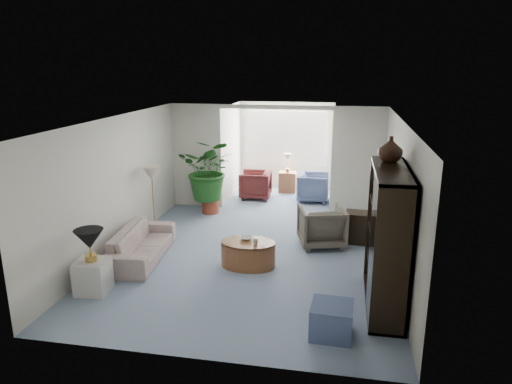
% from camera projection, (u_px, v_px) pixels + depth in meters
% --- Properties ---
extents(floor, '(6.00, 6.00, 0.00)m').
position_uv_depth(floor, '(250.00, 260.00, 8.44)').
color(floor, '#8599AF').
rests_on(floor, ground).
extents(sunroom_floor, '(2.60, 2.60, 0.00)m').
position_uv_depth(sunroom_floor, '(280.00, 198.00, 12.32)').
color(sunroom_floor, '#8599AF').
rests_on(sunroom_floor, ground).
extents(back_pier_left, '(1.20, 0.12, 2.50)m').
position_uv_depth(back_pier_left, '(197.00, 156.00, 11.29)').
color(back_pier_left, silver).
rests_on(back_pier_left, ground).
extents(back_pier_right, '(1.20, 0.12, 2.50)m').
position_uv_depth(back_pier_right, '(358.00, 162.00, 10.61)').
color(back_pier_right, silver).
rests_on(back_pier_right, ground).
extents(back_header, '(2.60, 0.12, 0.10)m').
position_uv_depth(back_header, '(275.00, 107.00, 10.63)').
color(back_header, silver).
rests_on(back_header, back_pier_left).
extents(window_pane, '(2.20, 0.02, 1.50)m').
position_uv_depth(window_pane, '(286.00, 139.00, 12.98)').
color(window_pane, white).
extents(window_blinds, '(2.20, 0.02, 1.50)m').
position_uv_depth(window_blinds, '(286.00, 139.00, 12.95)').
color(window_blinds, white).
extents(framed_picture, '(0.04, 0.50, 0.40)m').
position_uv_depth(framed_picture, '(400.00, 175.00, 7.45)').
color(framed_picture, beige).
extents(sofa, '(0.92, 1.97, 0.56)m').
position_uv_depth(sofa, '(142.00, 244.00, 8.42)').
color(sofa, beige).
rests_on(sofa, ground).
extents(end_table, '(0.51, 0.51, 0.52)m').
position_uv_depth(end_table, '(93.00, 276.00, 7.18)').
color(end_table, beige).
rests_on(end_table, ground).
extents(table_lamp, '(0.44, 0.44, 0.30)m').
position_uv_depth(table_lamp, '(89.00, 239.00, 7.02)').
color(table_lamp, black).
rests_on(table_lamp, end_table).
extents(floor_lamp, '(0.36, 0.36, 0.28)m').
position_uv_depth(floor_lamp, '(152.00, 173.00, 9.52)').
color(floor_lamp, beige).
rests_on(floor_lamp, ground).
extents(coffee_table, '(1.16, 1.16, 0.45)m').
position_uv_depth(coffee_table, '(248.00, 254.00, 8.11)').
color(coffee_table, brown).
rests_on(coffee_table, ground).
extents(coffee_bowl, '(0.28, 0.28, 0.06)m').
position_uv_depth(coffee_bowl, '(246.00, 238.00, 8.15)').
color(coffee_bowl, silver).
rests_on(coffee_bowl, coffee_table).
extents(coffee_cup, '(0.12, 0.12, 0.09)m').
position_uv_depth(coffee_cup, '(255.00, 242.00, 7.92)').
color(coffee_cup, '#B7B2A0').
rests_on(coffee_cup, coffee_table).
extents(wingback_chair, '(1.02, 1.04, 0.78)m').
position_uv_depth(wingback_chair, '(322.00, 226.00, 9.01)').
color(wingback_chair, '#5C5549').
rests_on(wingback_chair, ground).
extents(side_table_dark, '(0.54, 0.45, 0.61)m').
position_uv_depth(side_table_dark, '(358.00, 227.00, 9.19)').
color(side_table_dark, black).
rests_on(side_table_dark, ground).
extents(entertainment_cabinet, '(0.49, 1.82, 2.02)m').
position_uv_depth(entertainment_cabinet, '(387.00, 239.00, 6.64)').
color(entertainment_cabinet, black).
rests_on(entertainment_cabinet, ground).
extents(cabinet_urn, '(0.35, 0.35, 0.37)m').
position_uv_depth(cabinet_urn, '(391.00, 149.00, 6.80)').
color(cabinet_urn, black).
rests_on(cabinet_urn, entertainment_cabinet).
extents(ottoman, '(0.56, 0.56, 0.43)m').
position_uv_depth(ottoman, '(332.00, 320.00, 6.05)').
color(ottoman, '#4E5D87').
rests_on(ottoman, ground).
extents(plant_pot, '(0.40, 0.40, 0.32)m').
position_uv_depth(plant_pot, '(210.00, 206.00, 11.06)').
color(plant_pot, brown).
rests_on(plant_pot, ground).
extents(house_plant, '(1.30, 1.13, 1.44)m').
position_uv_depth(house_plant, '(209.00, 170.00, 10.83)').
color(house_plant, '#1D511B').
rests_on(house_plant, plant_pot).
extents(sunroom_chair_blue, '(0.81, 0.79, 0.72)m').
position_uv_depth(sunroom_chair_blue, '(313.00, 187.00, 11.95)').
color(sunroom_chair_blue, '#4E5D87').
rests_on(sunroom_chair_blue, ground).
extents(sunroom_chair_maroon, '(0.81, 0.79, 0.71)m').
position_uv_depth(sunroom_chair_maroon, '(255.00, 185.00, 12.22)').
color(sunroom_chair_maroon, '#5B1F23').
rests_on(sunroom_chair_maroon, ground).
extents(sunroom_table, '(0.47, 0.37, 0.56)m').
position_uv_depth(sunroom_table, '(287.00, 182.00, 12.81)').
color(sunroom_table, brown).
rests_on(sunroom_table, ground).
extents(shelf_clutter, '(0.30, 0.82, 1.06)m').
position_uv_depth(shelf_clutter, '(385.00, 246.00, 6.46)').
color(shelf_clutter, '#282523').
rests_on(shelf_clutter, entertainment_cabinet).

